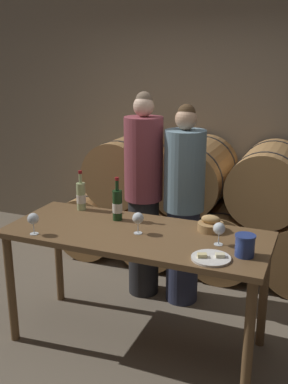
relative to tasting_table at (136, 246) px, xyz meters
The scene contains 14 objects.
ground_plane 0.78m from the tasting_table, ahead, with size 10.00×10.00×0.00m, color #726654.
stone_wall_back 2.25m from the tasting_table, 90.00° to the left, with size 10.00×0.12×3.20m.
barrel_stack 1.52m from the tasting_table, 90.00° to the left, with size 2.82×0.92×1.29m.
tasting_table is the anchor object (origin of this frame).
person_left 0.78m from the tasting_table, 108.23° to the left, with size 0.33×0.33×1.79m.
person_right 0.75m from the tasting_table, 80.56° to the left, with size 0.34×0.34×1.71m.
wine_bottle_red 0.36m from the tasting_table, 141.90° to the left, with size 0.07×0.07×0.33m.
wine_bottle_white 0.70m from the tasting_table, 154.53° to the left, with size 0.07×0.07×0.32m.
blue_crock 0.80m from the tasting_table, ahead, with size 0.13×0.13×0.14m.
bread_basket 0.55m from the tasting_table, 25.53° to the left, with size 0.18×0.18×0.11m.
cheese_plate 0.65m from the tasting_table, 21.52° to the right, with size 0.24×0.24×0.04m.
wine_glass_far_left 0.74m from the tasting_table, 154.67° to the right, with size 0.08×0.08×0.15m.
wine_glass_left 0.22m from the tasting_table, 35.13° to the right, with size 0.08×0.08×0.15m.
wine_glass_center 0.62m from the tasting_table, ahead, with size 0.08×0.08×0.15m.
Camera 1 is at (1.16, -2.68, 2.05)m, focal length 42.00 mm.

